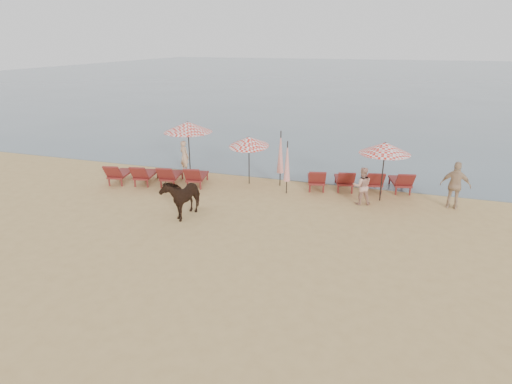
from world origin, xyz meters
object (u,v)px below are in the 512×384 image
at_px(umbrella_closed_right, 281,152).
at_px(cow, 182,196).
at_px(lounger_cluster_right, 359,180).
at_px(beachgoer_right_a, 362,186).
at_px(umbrella_closed_left, 287,162).
at_px(lounger_cluster_left, 157,175).
at_px(umbrella_open_left_a, 188,127).
at_px(umbrella_open_left_b, 249,142).
at_px(beachgoer_left, 184,156).
at_px(umbrella_open_right, 385,148).
at_px(beachgoer_right_b, 455,185).

xyz_separation_m(umbrella_closed_right, cow, (-2.66, -4.66, -0.81)).
xyz_separation_m(lounger_cluster_right, beachgoer_right_a, (0.28, -1.71, 0.30)).
bearing_deg(lounger_cluster_right, umbrella_closed_left, -168.38).
bearing_deg(cow, beachgoer_right_a, 31.62).
xyz_separation_m(lounger_cluster_left, umbrella_open_left_a, (0.73, 1.98, 1.94)).
bearing_deg(lounger_cluster_right, umbrella_open_left_b, 173.91).
bearing_deg(lounger_cluster_left, lounger_cluster_right, 1.68).
relative_size(lounger_cluster_right, cow, 2.59).
distance_m(lounger_cluster_right, umbrella_closed_right, 3.76).
relative_size(umbrella_open_left_b, beachgoer_left, 1.44).
distance_m(umbrella_closed_left, cow, 4.97).
bearing_deg(umbrella_open_left_a, beachgoer_left, 167.14).
xyz_separation_m(umbrella_closed_left, beachgoer_left, (-5.83, 1.54, -0.64)).
height_order(lounger_cluster_left, umbrella_closed_left, umbrella_closed_left).
bearing_deg(umbrella_closed_left, umbrella_open_left_a, 167.16).
xyz_separation_m(umbrella_open_left_b, beachgoer_right_a, (5.32, -1.11, -1.25)).
height_order(umbrella_open_left_a, umbrella_open_right, umbrella_open_left_a).
bearing_deg(umbrella_open_left_b, cow, -93.18).
distance_m(lounger_cluster_right, umbrella_closed_left, 3.44).
distance_m(lounger_cluster_right, beachgoer_right_a, 1.76).
relative_size(umbrella_closed_left, beachgoer_right_a, 1.50).
bearing_deg(umbrella_open_right, beachgoer_left, -169.63).
xyz_separation_m(umbrella_open_right, umbrella_closed_right, (-4.58, 0.59, -0.69)).
relative_size(umbrella_open_left_a, umbrella_closed_right, 1.04).
height_order(lounger_cluster_left, beachgoer_right_a, beachgoer_right_a).
relative_size(umbrella_closed_right, beachgoer_right_a, 1.64).
bearing_deg(umbrella_closed_left, lounger_cluster_right, 24.54).
bearing_deg(beachgoer_left, umbrella_open_left_b, -164.30).
bearing_deg(cow, lounger_cluster_right, 43.42).
xyz_separation_m(umbrella_open_left_a, beachgoer_right_a, (8.65, -1.56, -1.64)).
height_order(umbrella_closed_left, beachgoer_right_b, umbrella_closed_left).
bearing_deg(beachgoer_left, lounger_cluster_right, -153.86).
bearing_deg(umbrella_closed_left, cow, -130.81).
xyz_separation_m(lounger_cluster_right, umbrella_closed_left, (-3.01, -1.37, 0.96)).
relative_size(umbrella_open_left_b, beachgoer_right_a, 1.49).
bearing_deg(umbrella_closed_left, lounger_cluster_left, -172.93).
relative_size(umbrella_closed_right, beachgoer_right_b, 1.34).
height_order(umbrella_open_left_a, beachgoer_right_a, umbrella_open_left_a).
height_order(umbrella_open_right, beachgoer_right_b, umbrella_open_right).
relative_size(lounger_cluster_right, beachgoer_left, 2.95).
bearing_deg(lounger_cluster_left, umbrella_closed_left, -4.41).
xyz_separation_m(umbrella_closed_left, cow, (-3.21, -3.72, -0.67)).
xyz_separation_m(umbrella_open_left_b, beachgoer_right_b, (8.91, -0.40, -1.07)).
height_order(lounger_cluster_right, beachgoer_left, beachgoer_left).
height_order(umbrella_open_left_a, beachgoer_left, umbrella_open_left_a).
relative_size(umbrella_open_left_a, beachgoer_left, 1.65).
bearing_deg(umbrella_open_left_a, umbrella_closed_left, 9.30).
bearing_deg(beachgoer_left, umbrella_closed_left, -167.60).
xyz_separation_m(umbrella_closed_right, beachgoer_left, (-5.27, 0.61, -0.78)).
bearing_deg(umbrella_open_right, umbrella_closed_left, -157.80).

